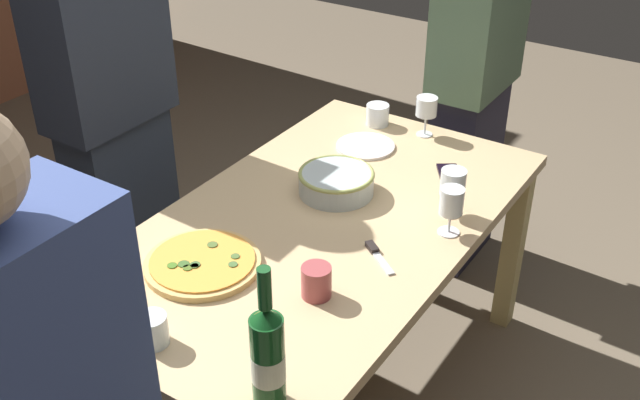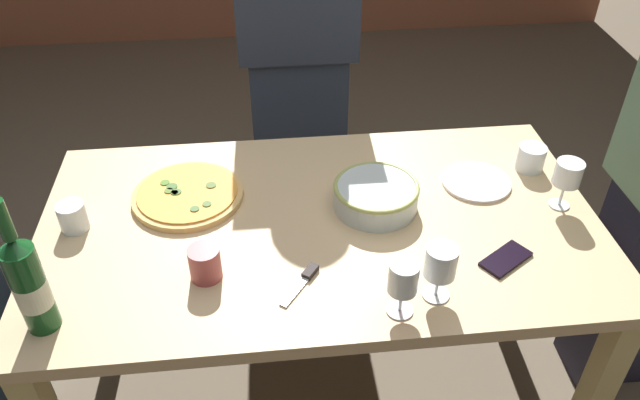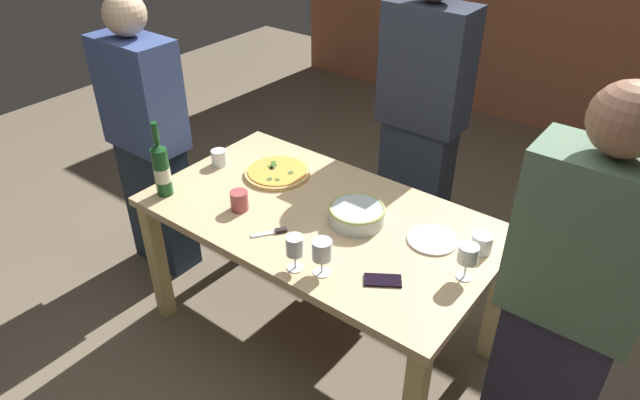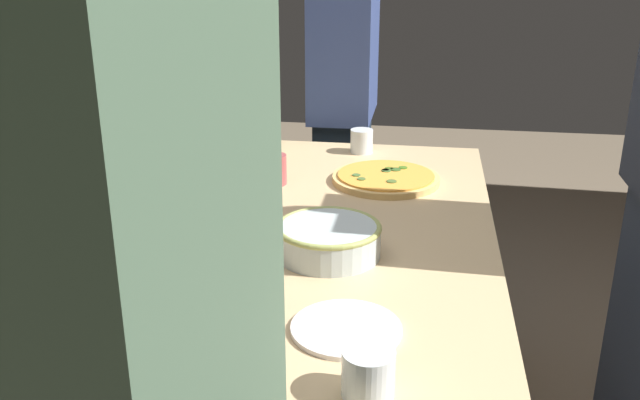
% 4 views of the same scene
% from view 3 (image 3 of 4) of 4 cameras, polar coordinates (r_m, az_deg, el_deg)
% --- Properties ---
extents(ground_plane, '(8.00, 8.00, 0.00)m').
position_cam_3_polar(ground_plane, '(3.05, 0.00, -13.09)').
color(ground_plane, '#72634F').
extents(dining_table, '(1.60, 0.90, 0.75)m').
position_cam_3_polar(dining_table, '(2.62, 0.00, -3.06)').
color(dining_table, '#D2B181').
rests_on(dining_table, ground).
extents(pizza, '(0.33, 0.33, 0.03)m').
position_cam_3_polar(pizza, '(2.86, -4.30, 2.78)').
color(pizza, '#E2B56A').
rests_on(pizza, dining_table).
extents(serving_bowl, '(0.25, 0.25, 0.08)m').
position_cam_3_polar(serving_bowl, '(2.49, 3.74, -1.42)').
color(serving_bowl, silver).
rests_on(serving_bowl, dining_table).
extents(wine_bottle, '(0.08, 0.08, 0.37)m').
position_cam_3_polar(wine_bottle, '(2.73, -15.69, 3.08)').
color(wine_bottle, '#14481D').
rests_on(wine_bottle, dining_table).
extents(wine_glass_near_pizza, '(0.08, 0.08, 0.15)m').
position_cam_3_polar(wine_glass_near_pizza, '(2.21, 14.68, -5.35)').
color(wine_glass_near_pizza, white).
rests_on(wine_glass_near_pizza, dining_table).
extents(wine_glass_by_bottle, '(0.07, 0.07, 0.15)m').
position_cam_3_polar(wine_glass_by_bottle, '(2.19, -2.55, -4.79)').
color(wine_glass_by_bottle, white).
rests_on(wine_glass_by_bottle, dining_table).
extents(wine_glass_far_left, '(0.08, 0.08, 0.15)m').
position_cam_3_polar(wine_glass_far_left, '(2.17, 0.19, -5.14)').
color(wine_glass_far_left, white).
rests_on(wine_glass_far_left, dining_table).
extents(cup_amber, '(0.09, 0.09, 0.08)m').
position_cam_3_polar(cup_amber, '(2.41, 15.98, -4.20)').
color(cup_amber, white).
rests_on(cup_amber, dining_table).
extents(cup_ceramic, '(0.08, 0.08, 0.08)m').
position_cam_3_polar(cup_ceramic, '(2.97, -10.14, 4.22)').
color(cup_ceramic, white).
rests_on(cup_ceramic, dining_table).
extents(cup_spare, '(0.08, 0.08, 0.09)m').
position_cam_3_polar(cup_spare, '(2.59, -8.13, -0.06)').
color(cup_spare, '#AA484B').
rests_on(cup_spare, dining_table).
extents(side_plate, '(0.21, 0.21, 0.01)m').
position_cam_3_polar(side_plate, '(2.44, 11.25, -3.95)').
color(side_plate, white).
rests_on(side_plate, dining_table).
extents(cell_phone, '(0.16, 0.14, 0.01)m').
position_cam_3_polar(cell_phone, '(2.21, 6.34, -8.04)').
color(cell_phone, black).
rests_on(cell_phone, dining_table).
extents(pizza_knife, '(0.11, 0.14, 0.02)m').
position_cam_3_polar(pizza_knife, '(2.45, -4.65, -3.22)').
color(pizza_knife, silver).
rests_on(pizza_knife, dining_table).
extents(person_host, '(0.44, 0.24, 1.65)m').
position_cam_3_polar(person_host, '(2.15, 23.64, -9.91)').
color(person_host, '#2A293D').
rests_on(person_host, ground).
extents(person_guest_left, '(0.44, 0.24, 1.58)m').
position_cam_3_polar(person_guest_left, '(3.21, -16.92, 5.60)').
color(person_guest_left, '#1F2E3F').
rests_on(person_guest_left, ground).
extents(person_guest_right, '(0.45, 0.24, 1.75)m').
position_cam_3_polar(person_guest_right, '(3.16, 10.17, 7.98)').
color(person_guest_right, '#262E3D').
rests_on(person_guest_right, ground).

